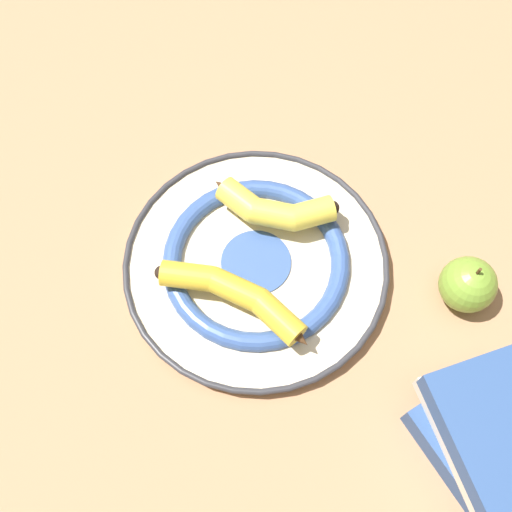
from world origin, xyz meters
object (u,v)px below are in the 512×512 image
at_px(banana_b, 272,209).
at_px(apple, 468,285).
at_px(decorative_bowl, 256,263).
at_px(book_stack, 500,448).
at_px(banana_a, 236,295).

bearing_deg(banana_b, apple, -10.17).
relative_size(decorative_bowl, apple, 4.18).
xyz_separation_m(decorative_bowl, book_stack, (-0.20, -0.31, 0.03)).
xyz_separation_m(decorative_bowl, banana_a, (-0.06, 0.01, 0.04)).
height_order(decorative_bowl, book_stack, book_stack).
height_order(book_stack, apple, book_stack).
distance_m(decorative_bowl, banana_a, 0.08).
height_order(decorative_bowl, banana_b, banana_b).
xyz_separation_m(banana_a, apple, (0.07, -0.29, -0.01)).
bearing_deg(apple, decorative_bowl, 90.67).
distance_m(banana_b, book_stack, 0.40).
bearing_deg(banana_a, decorative_bowl, -85.53).
relative_size(decorative_bowl, banana_a, 1.69).
distance_m(banana_b, apple, 0.27).
height_order(decorative_bowl, apple, apple).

